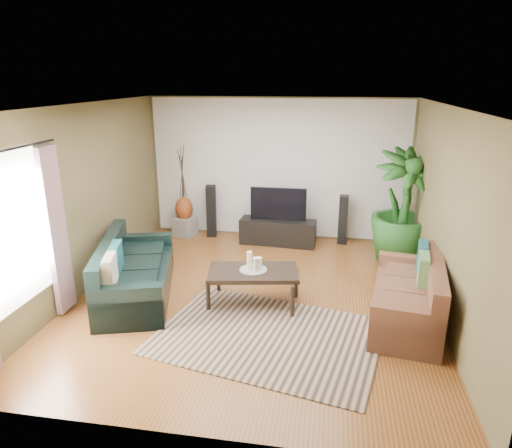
% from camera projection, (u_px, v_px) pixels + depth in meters
% --- Properties ---
extents(floor, '(5.50, 5.50, 0.00)m').
position_uv_depth(floor, '(254.00, 297.00, 6.63)').
color(floor, brown).
rests_on(floor, ground).
extents(ceiling, '(5.50, 5.50, 0.00)m').
position_uv_depth(ceiling, '(253.00, 106.00, 5.80)').
color(ceiling, white).
rests_on(ceiling, ground).
extents(wall_back, '(5.00, 0.00, 5.00)m').
position_uv_depth(wall_back, '(278.00, 169.00, 8.80)').
color(wall_back, brown).
rests_on(wall_back, ground).
extents(wall_front, '(5.00, 0.00, 5.00)m').
position_uv_depth(wall_front, '(196.00, 301.00, 3.63)').
color(wall_front, brown).
rests_on(wall_front, ground).
extents(wall_left, '(0.00, 5.50, 5.50)m').
position_uv_depth(wall_left, '(84.00, 200.00, 6.61)').
color(wall_left, brown).
rests_on(wall_left, ground).
extents(wall_right, '(0.00, 5.50, 5.50)m').
position_uv_depth(wall_right, '(446.00, 216.00, 5.83)').
color(wall_right, brown).
rests_on(wall_right, ground).
extents(backwall_panel, '(4.90, 0.00, 4.90)m').
position_uv_depth(backwall_panel, '(278.00, 169.00, 8.79)').
color(backwall_panel, white).
rests_on(backwall_panel, ground).
extents(window_pane, '(0.00, 1.80, 1.80)m').
position_uv_depth(window_pane, '(11.00, 232.00, 5.09)').
color(window_pane, white).
rests_on(window_pane, ground).
extents(curtain_far, '(0.08, 0.35, 2.20)m').
position_uv_depth(curtain_far, '(56.00, 232.00, 5.86)').
color(curtain_far, gray).
rests_on(curtain_far, ground).
extents(curtain_rod, '(0.03, 1.90, 0.03)m').
position_uv_depth(curtain_rod, '(1.00, 152.00, 4.80)').
color(curtain_rod, black).
rests_on(curtain_rod, ground).
extents(sofa_left, '(1.46, 2.28, 0.85)m').
position_uv_depth(sofa_left, '(136.00, 268.00, 6.56)').
color(sofa_left, black).
rests_on(sofa_left, floor).
extents(sofa_right, '(1.07, 1.91, 0.85)m').
position_uv_depth(sofa_right, '(407.00, 291.00, 5.86)').
color(sofa_right, brown).
rests_on(sofa_right, floor).
extents(area_rug, '(3.00, 2.41, 0.01)m').
position_uv_depth(area_rug, '(267.00, 336.00, 5.62)').
color(area_rug, tan).
rests_on(area_rug, floor).
extents(coffee_table, '(1.33, 0.87, 0.50)m').
position_uv_depth(coffee_table, '(253.00, 287.00, 6.37)').
color(coffee_table, black).
rests_on(coffee_table, floor).
extents(candle_tray, '(0.38, 0.38, 0.02)m').
position_uv_depth(candle_tray, '(253.00, 270.00, 6.29)').
color(candle_tray, gray).
rests_on(candle_tray, coffee_table).
extents(candle_tall, '(0.08, 0.08, 0.25)m').
position_uv_depth(candle_tall, '(249.00, 260.00, 6.29)').
color(candle_tall, beige).
rests_on(candle_tall, candle_tray).
extents(candle_mid, '(0.08, 0.08, 0.19)m').
position_uv_depth(candle_mid, '(256.00, 264.00, 6.21)').
color(candle_mid, beige).
rests_on(candle_mid, candle_tray).
extents(candle_short, '(0.08, 0.08, 0.16)m').
position_uv_depth(candle_short, '(259.00, 263.00, 6.31)').
color(candle_short, white).
rests_on(candle_short, candle_tray).
extents(tv_stand, '(1.45, 0.52, 0.48)m').
position_uv_depth(tv_stand, '(278.00, 232.00, 8.67)').
color(tv_stand, black).
rests_on(tv_stand, floor).
extents(television, '(1.05, 0.06, 0.62)m').
position_uv_depth(television, '(278.00, 204.00, 8.52)').
color(television, black).
rests_on(television, tv_stand).
extents(speaker_left, '(0.22, 0.24, 1.03)m').
position_uv_depth(speaker_left, '(211.00, 211.00, 9.02)').
color(speaker_left, black).
rests_on(speaker_left, floor).
extents(speaker_right, '(0.18, 0.19, 0.94)m').
position_uv_depth(speaker_right, '(343.00, 220.00, 8.63)').
color(speaker_right, black).
rests_on(speaker_right, floor).
extents(potted_plant, '(1.38, 1.38, 1.93)m').
position_uv_depth(potted_plant, '(403.00, 206.00, 7.68)').
color(potted_plant, '#1F541C').
rests_on(potted_plant, floor).
extents(plant_pot, '(0.36, 0.36, 0.28)m').
position_uv_depth(plant_pot, '(398.00, 252.00, 7.94)').
color(plant_pot, black).
rests_on(plant_pot, floor).
extents(pedestal, '(0.48, 0.48, 0.38)m').
position_uv_depth(pedestal, '(185.00, 226.00, 9.14)').
color(pedestal, '#999996').
rests_on(pedestal, floor).
extents(vase, '(0.35, 0.35, 0.49)m').
position_uv_depth(vase, '(184.00, 209.00, 9.03)').
color(vase, brown).
rests_on(vase, pedestal).
extents(side_table, '(0.45, 0.45, 0.47)m').
position_uv_depth(side_table, '(121.00, 260.00, 7.35)').
color(side_table, brown).
rests_on(side_table, floor).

